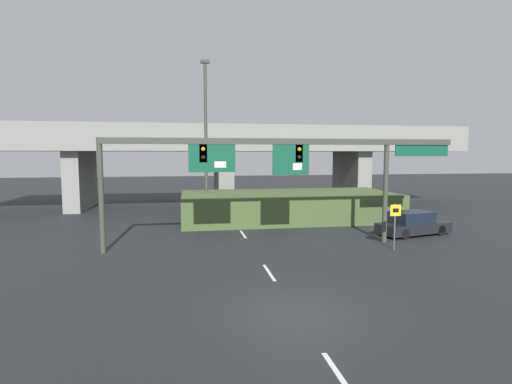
% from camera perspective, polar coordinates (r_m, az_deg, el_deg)
% --- Properties ---
extents(ground_plane, '(160.00, 160.00, 0.00)m').
position_cam_1_polar(ground_plane, '(13.51, 5.65, -16.59)').
color(ground_plane, black).
extents(lane_markings, '(0.14, 35.39, 0.01)m').
position_cam_1_polar(lane_markings, '(25.35, -1.85, -6.06)').
color(lane_markings, silver).
rests_on(lane_markings, ground).
extents(signal_gantry, '(19.43, 0.44, 5.89)m').
position_cam_1_polar(signal_gantry, '(21.57, 2.95, 4.93)').
color(signal_gantry, '#383D33').
rests_on(signal_gantry, ground).
extents(speed_limit_sign, '(0.60, 0.11, 2.46)m').
position_cam_1_polar(speed_limit_sign, '(22.30, 19.24, -3.77)').
color(speed_limit_sign, '#4C4C4C').
rests_on(speed_limit_sign, ground).
extents(highway_light_pole_near, '(0.70, 0.36, 12.27)m').
position_cam_1_polar(highway_light_pole_near, '(31.81, -7.19, 8.03)').
color(highway_light_pole_near, '#383D33').
rests_on(highway_light_pole_near, ground).
extents(overpass_bridge, '(46.41, 8.53, 7.68)m').
position_cam_1_polar(overpass_bridge, '(38.95, -4.71, 5.92)').
color(overpass_bridge, gray).
rests_on(overpass_bridge, ground).
extents(grass_embankment, '(16.16, 7.18, 2.09)m').
position_cam_1_polar(grass_embankment, '(30.95, 4.58, -2.01)').
color(grass_embankment, '#42562D').
rests_on(grass_embankment, ground).
extents(parked_sedan_near_right, '(5.00, 2.87, 1.48)m').
position_cam_1_polar(parked_sedan_near_right, '(26.90, 21.50, -4.29)').
color(parked_sedan_near_right, black).
rests_on(parked_sedan_near_right, ground).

